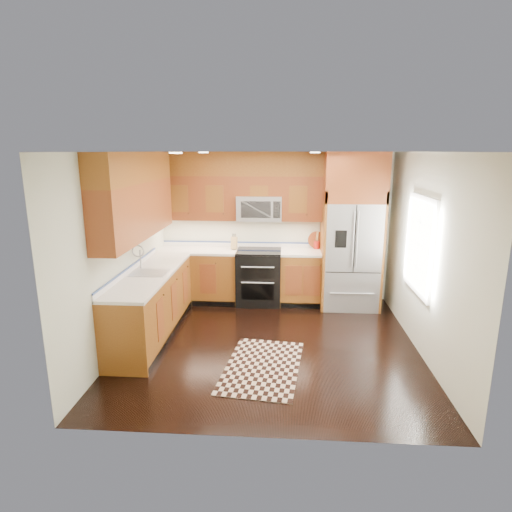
# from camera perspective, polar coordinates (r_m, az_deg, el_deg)

# --- Properties ---
(ground) EXTENTS (4.00, 4.00, 0.00)m
(ground) POSITION_cam_1_polar(r_m,az_deg,el_deg) (6.07, 1.78, -11.66)
(ground) COLOR black
(ground) RESTS_ON ground
(wall_back) EXTENTS (4.00, 0.02, 2.60)m
(wall_back) POSITION_cam_1_polar(r_m,az_deg,el_deg) (7.59, 2.44, 3.88)
(wall_back) COLOR silver
(wall_back) RESTS_ON ground
(wall_left) EXTENTS (0.02, 4.00, 2.60)m
(wall_left) POSITION_cam_1_polar(r_m,az_deg,el_deg) (6.04, -17.45, 0.65)
(wall_left) COLOR silver
(wall_left) RESTS_ON ground
(wall_right) EXTENTS (0.02, 4.00, 2.60)m
(wall_right) POSITION_cam_1_polar(r_m,az_deg,el_deg) (5.91, 21.65, 0.03)
(wall_right) COLOR silver
(wall_right) RESTS_ON ground
(window) EXTENTS (0.04, 1.10, 1.30)m
(window) POSITION_cam_1_polar(r_m,az_deg,el_deg) (6.07, 20.98, 1.40)
(window) COLOR white
(window) RESTS_ON ground
(base_cabinets) EXTENTS (2.85, 3.00, 0.90)m
(base_cabinets) POSITION_cam_1_polar(r_m,az_deg,el_deg) (6.87, -8.24, -4.63)
(base_cabinets) COLOR brown
(base_cabinets) RESTS_ON ground
(countertop) EXTENTS (2.86, 3.01, 0.04)m
(countertop) POSITION_cam_1_polar(r_m,az_deg,el_deg) (6.82, -7.00, -0.61)
(countertop) COLOR silver
(countertop) RESTS_ON base_cabinets
(upper_cabinets) EXTENTS (2.85, 3.00, 1.15)m
(upper_cabinets) POSITION_cam_1_polar(r_m,az_deg,el_deg) (6.72, -7.69, 8.72)
(upper_cabinets) COLOR brown
(upper_cabinets) RESTS_ON ground
(range) EXTENTS (0.76, 0.67, 0.95)m
(range) POSITION_cam_1_polar(r_m,az_deg,el_deg) (7.47, 0.39, -2.83)
(range) COLOR black
(range) RESTS_ON ground
(microwave) EXTENTS (0.76, 0.40, 0.42)m
(microwave) POSITION_cam_1_polar(r_m,az_deg,el_deg) (7.34, 0.46, 6.40)
(microwave) COLOR #B2B2B7
(microwave) RESTS_ON ground
(refrigerator) EXTENTS (0.98, 0.75, 2.60)m
(refrigerator) POSITION_cam_1_polar(r_m,az_deg,el_deg) (7.30, 12.62, 3.20)
(refrigerator) COLOR #B2B2B7
(refrigerator) RESTS_ON ground
(sink_faucet) EXTENTS (0.54, 0.44, 0.37)m
(sink_faucet) POSITION_cam_1_polar(r_m,az_deg,el_deg) (6.23, -14.23, -1.65)
(sink_faucet) COLOR #B2B2B7
(sink_faucet) RESTS_ON countertop
(rug) EXTENTS (1.06, 1.58, 0.01)m
(rug) POSITION_cam_1_polar(r_m,az_deg,el_deg) (5.49, 0.88, -14.51)
(rug) COLOR black
(rug) RESTS_ON ground
(knife_block) EXTENTS (0.10, 0.14, 0.27)m
(knife_block) POSITION_cam_1_polar(r_m,az_deg,el_deg) (7.47, -2.92, 1.78)
(knife_block) COLOR tan
(knife_block) RESTS_ON countertop
(utensil_crock) EXTENTS (0.13, 0.13, 0.29)m
(utensil_crock) POSITION_cam_1_polar(r_m,az_deg,el_deg) (7.56, 8.09, 1.72)
(utensil_crock) COLOR maroon
(utensil_crock) RESTS_ON countertop
(cutting_board) EXTENTS (0.32, 0.32, 0.02)m
(cutting_board) POSITION_cam_1_polar(r_m,az_deg,el_deg) (7.62, 8.05, 1.11)
(cutting_board) COLOR brown
(cutting_board) RESTS_ON countertop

